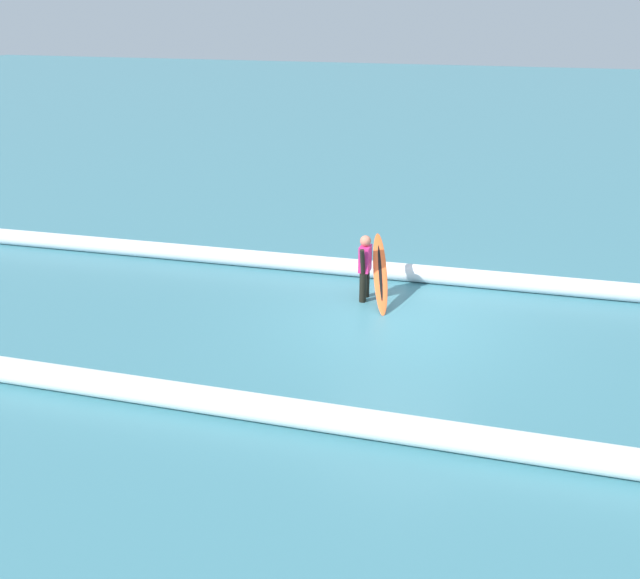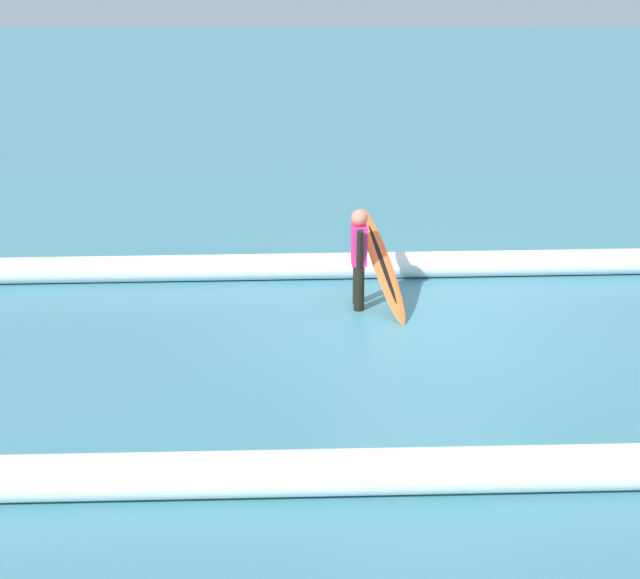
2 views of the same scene
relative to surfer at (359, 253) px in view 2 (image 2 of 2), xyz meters
name	(u,v)px [view 2 (image 2 of 2)]	position (x,y,z in m)	size (l,w,h in m)	color
ground_plane	(431,332)	(-0.89, 0.93, -0.74)	(132.47, 132.47, 0.00)	teal
surfer	(359,253)	(0.00, 0.00, 0.00)	(0.22, 0.66, 1.34)	black
surfboard	(382,264)	(-0.31, -0.01, -0.15)	(0.76, 1.53, 1.21)	#E55926
wave_crest_foreground	(356,265)	(0.00, -1.25, -0.55)	(0.38, 0.38, 21.95)	white
wave_crest_midground	(241,474)	(1.13, 4.87, -0.54)	(0.40, 0.40, 14.43)	white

